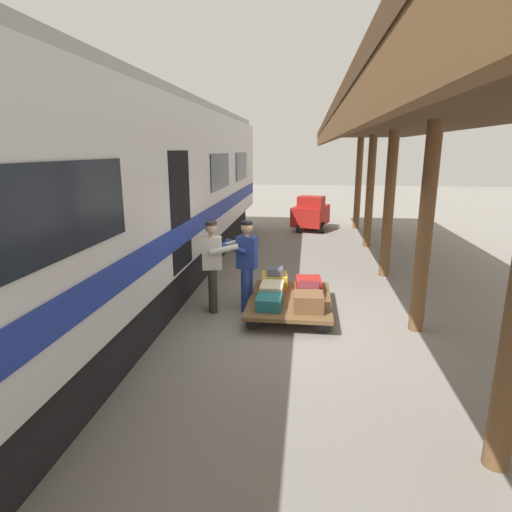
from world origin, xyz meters
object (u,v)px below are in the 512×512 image
suitcase_cream_canvas (272,290)px  porter_in_overalls (246,262)px  porter_by_door (213,263)px  luggage_cart (290,300)px  suitcase_maroon_trunk (309,292)px  baggage_tug (311,214)px  suitcase_red_plastic (309,284)px  suitcase_brown_leather (308,302)px  train_car (97,203)px  suitcase_slate_roller (275,271)px  suitcase_yellow_case (274,281)px  suitcase_teal_softside (269,302)px

suitcase_cream_canvas → porter_in_overalls: 0.71m
suitcase_cream_canvas → porter_in_overalls: (0.50, -0.07, 0.50)m
porter_by_door → porter_in_overalls: bearing=-167.7°
luggage_cart → suitcase_maroon_trunk: 0.38m
porter_by_door → baggage_tug: 8.73m
suitcase_red_plastic → suitcase_brown_leather: bearing=90.0°
train_car → suitcase_slate_roller: train_car is taller
suitcase_slate_roller → baggage_tug: size_ratio=0.20×
luggage_cart → suitcase_yellow_case: bearing=-59.7°
luggage_cart → suitcase_cream_canvas: 0.38m
baggage_tug → suitcase_cream_canvas: bearing=85.1°
train_car → baggage_tug: bearing=-112.7°
suitcase_maroon_trunk → suitcase_teal_softside: 0.89m
porter_in_overalls → baggage_tug: size_ratio=0.88×
suitcase_cream_canvas → suitcase_brown_leather: bearing=139.4°
suitcase_maroon_trunk → porter_by_door: porter_by_door is taller
suitcase_maroon_trunk → porter_by_door: (1.76, 0.06, 0.50)m
suitcase_maroon_trunk → suitcase_slate_roller: size_ratio=1.18×
luggage_cart → suitcase_teal_softside: size_ratio=4.37×
suitcase_teal_softside → suitcase_slate_roller: (-0.01, -1.13, 0.24)m
suitcase_teal_softside → porter_in_overalls: bearing=-52.6°
suitcase_brown_leather → porter_by_door: porter_by_door is taller
suitcase_cream_canvas → porter_in_overalls: bearing=-8.2°
baggage_tug → suitcase_red_plastic: bearing=89.6°
suitcase_red_plastic → suitcase_cream_canvas: suitcase_cream_canvas is taller
suitcase_slate_roller → train_car: bearing=19.2°
suitcase_slate_roller → porter_in_overalls: size_ratio=0.22×
luggage_cart → porter_by_door: porter_by_door is taller
suitcase_brown_leather → porter_in_overalls: (1.17, -0.65, 0.48)m
train_car → luggage_cart: (-3.36, -0.50, -1.81)m
suitcase_teal_softside → suitcase_maroon_trunk: bearing=-139.4°
suitcase_red_plastic → suitcase_brown_leather: 1.16m
train_car → baggage_tug: size_ratio=9.85×
porter_in_overalls → porter_by_door: same height
train_car → suitcase_cream_canvas: bearing=-170.6°
luggage_cart → suitcase_slate_roller: size_ratio=5.53×
porter_in_overalls → porter_by_door: bearing=12.3°
suitcase_teal_softside → porter_by_door: (1.09, -0.52, 0.53)m
suitcase_slate_roller → baggage_tug: bearing=-95.2°
train_car → suitcase_brown_leather: train_car is taller
luggage_cart → suitcase_teal_softside: 0.68m
suitcase_maroon_trunk → porter_by_door: 1.83m
suitcase_teal_softside → porter_in_overalls: (0.50, -0.65, 0.53)m
suitcase_red_plastic → porter_by_door: bearing=19.8°
suitcase_slate_roller → porter_in_overalls: (0.51, 0.48, 0.28)m
train_car → suitcase_brown_leather: bearing=178.8°
suitcase_slate_roller → suitcase_cream_canvas: bearing=88.8°
suitcase_brown_leather → porter_in_overalls: size_ratio=0.29×
suitcase_slate_roller → porter_by_door: porter_by_door is taller
train_car → suitcase_red_plastic: train_car is taller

